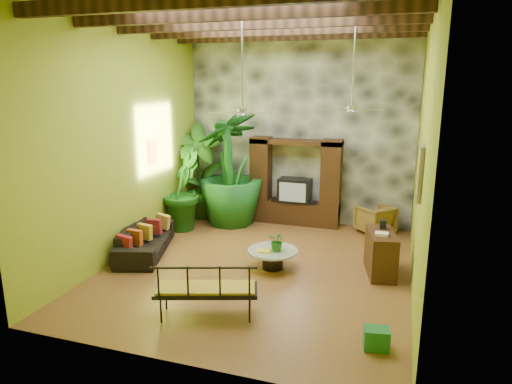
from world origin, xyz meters
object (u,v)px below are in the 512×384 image
(entertainment_center, at_px, (295,188))
(ceiling_fan_back, at_px, (352,98))
(coffee_table, at_px, (273,256))
(sofa, at_px, (145,239))
(tall_plant_c, at_px, (230,169))
(wicker_armchair, at_px, (375,219))
(ceiling_fan_front, at_px, (242,101))
(iron_bench, at_px, (204,288))
(side_console, at_px, (381,253))
(tall_plant_a, at_px, (199,171))
(green_bin, at_px, (376,339))
(tall_plant_b, at_px, (182,190))

(entertainment_center, distance_m, ceiling_fan_back, 3.50)
(ceiling_fan_back, height_order, coffee_table, ceiling_fan_back)
(sofa, bearing_deg, entertainment_center, -57.01)
(tall_plant_c, bearing_deg, wicker_armchair, 5.57)
(ceiling_fan_front, height_order, iron_bench, ceiling_fan_front)
(sofa, distance_m, wicker_armchair, 5.64)
(coffee_table, relative_size, side_console, 0.94)
(entertainment_center, xyz_separation_m, wicker_armchair, (2.13, -0.18, -0.60))
(tall_plant_a, relative_size, coffee_table, 2.60)
(ceiling_fan_front, relative_size, green_bin, 5.19)
(entertainment_center, relative_size, tall_plant_b, 1.18)
(tall_plant_a, height_order, tall_plant_b, tall_plant_a)
(entertainment_center, bearing_deg, side_console, -48.67)
(sofa, bearing_deg, ceiling_fan_back, -90.90)
(entertainment_center, relative_size, side_console, 2.21)
(ceiling_fan_front, bearing_deg, coffee_table, 40.83)
(iron_bench, bearing_deg, wicker_armchair, 47.57)
(wicker_armchair, distance_m, coffee_table, 3.47)
(ceiling_fan_front, xyz_separation_m, sofa, (-2.45, 0.36, -3.08))
(ceiling_fan_back, relative_size, green_bin, 5.19)
(wicker_armchair, relative_size, tall_plant_c, 0.27)
(ceiling_fan_front, bearing_deg, iron_bench, -90.21)
(ceiling_fan_front, bearing_deg, green_bin, -35.07)
(sofa, bearing_deg, tall_plant_a, -17.66)
(ceiling_fan_back, relative_size, tall_plant_b, 0.91)
(tall_plant_b, relative_size, coffee_table, 1.99)
(entertainment_center, distance_m, ceiling_fan_front, 4.30)
(ceiling_fan_back, bearing_deg, tall_plant_c, 156.69)
(tall_plant_b, bearing_deg, ceiling_fan_front, -41.97)
(tall_plant_a, bearing_deg, coffee_table, -43.57)
(sofa, bearing_deg, wicker_armchair, -75.07)
(entertainment_center, height_order, ceiling_fan_front, ceiling_fan_front)
(iron_bench, distance_m, side_console, 3.73)
(ceiling_fan_front, xyz_separation_m, ceiling_fan_back, (1.80, 1.60, 0.00))
(entertainment_center, distance_m, tall_plant_c, 1.79)
(ceiling_fan_back, bearing_deg, tall_plant_b, 171.92)
(entertainment_center, distance_m, green_bin, 6.03)
(entertainment_center, bearing_deg, ceiling_fan_front, -93.24)
(tall_plant_a, bearing_deg, tall_plant_c, -11.28)
(tall_plant_b, bearing_deg, iron_bench, -58.98)
(coffee_table, bearing_deg, tall_plant_a, 136.43)
(ceiling_fan_back, bearing_deg, green_bin, -75.58)
(ceiling_fan_front, bearing_deg, side_console, 17.44)
(sofa, relative_size, side_console, 2.03)
(tall_plant_c, bearing_deg, tall_plant_b, -142.50)
(ceiling_fan_back, xyz_separation_m, green_bin, (0.90, -3.49, -3.25))
(side_console, relative_size, green_bin, 3.03)
(entertainment_center, height_order, sofa, entertainment_center)
(wicker_armchair, bearing_deg, side_console, 49.36)
(tall_plant_b, distance_m, tall_plant_c, 1.37)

